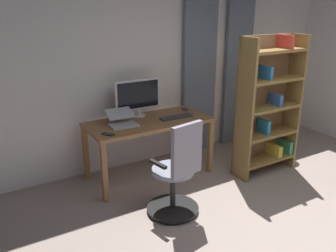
{
  "coord_description": "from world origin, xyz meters",
  "views": [
    {
      "loc": [
        2.54,
        1.42,
        2.11
      ],
      "look_at": [
        0.71,
        -1.64,
        0.87
      ],
      "focal_mm": 37.32,
      "sensor_mm": 36.0,
      "label": 1
    }
  ],
  "objects": [
    {
      "name": "curtain_left_panel",
      "position": [
        -1.13,
        -2.64,
        1.12
      ],
      "size": [
        0.49,
        0.06,
        2.24
      ],
      "primitive_type": "cube",
      "color": "slate",
      "rests_on": "ground"
    },
    {
      "name": "floor_lamp",
      "position": [
        -1.54,
        -2.19,
        1.38
      ],
      "size": [
        0.29,
        0.29,
        1.69
      ],
      "color": "black",
      "rests_on": "ground"
    },
    {
      "name": "desk",
      "position": [
        0.63,
        -2.24,
        0.66
      ],
      "size": [
        1.54,
        0.72,
        0.75
      ],
      "color": "#906139",
      "rests_on": "ground"
    },
    {
      "name": "bookshelf",
      "position": [
        -0.75,
        -1.62,
        0.88
      ],
      "size": [
        0.88,
        0.3,
        1.78
      ],
      "color": "olive",
      "rests_on": "ground"
    },
    {
      "name": "computer_monitor",
      "position": [
        0.66,
        -2.48,
        1.02
      ],
      "size": [
        0.62,
        0.18,
        0.48
      ],
      "color": "silver",
      "rests_on": "desk"
    },
    {
      "name": "curtain_right_panel",
      "position": [
        -0.41,
        -2.64,
        1.12
      ],
      "size": [
        0.55,
        0.06,
        2.24
      ],
      "primitive_type": "cube",
      "color": "slate",
      "rests_on": "ground"
    },
    {
      "name": "office_chair",
      "position": [
        0.81,
        -1.29,
        0.47
      ],
      "size": [
        0.56,
        0.56,
        1.05
      ],
      "rotation": [
        0.0,
        0.0,
        3.32
      ],
      "color": "black",
      "rests_on": "ground"
    },
    {
      "name": "laptop",
      "position": [
        0.99,
        -2.26,
        0.8
      ],
      "size": [
        0.34,
        0.34,
        0.17
      ],
      "rotation": [
        0.0,
        0.0,
        -0.04
      ],
      "color": "#B7BCC1",
      "rests_on": "desk"
    },
    {
      "name": "computer_keyboard",
      "position": [
        0.28,
        -2.16,
        0.76
      ],
      "size": [
        0.43,
        0.12,
        0.02
      ],
      "primitive_type": "cube",
      "color": "#333338",
      "rests_on": "desk"
    },
    {
      "name": "cell_phone_face_up",
      "position": [
        1.25,
        -2.03,
        0.76
      ],
      "size": [
        0.13,
        0.16,
        0.01
      ],
      "primitive_type": "cube",
      "rotation": [
        0.0,
        0.0,
        0.57
      ],
      "color": "#232328",
      "rests_on": "desk"
    },
    {
      "name": "back_room_partition",
      "position": [
        0.0,
        -2.75,
        1.35
      ],
      "size": [
        5.48,
        0.1,
        2.7
      ],
      "primitive_type": "cube",
      "color": "silver",
      "rests_on": "ground"
    },
    {
      "name": "cell_phone_by_monitor",
      "position": [
        -0.01,
        -2.41,
        0.76
      ],
      "size": [
        0.12,
        0.16,
        0.01
      ],
      "primitive_type": "cube",
      "rotation": [
        0.0,
        0.0,
        -0.37
      ],
      "color": "#333338",
      "rests_on": "desk"
    }
  ]
}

